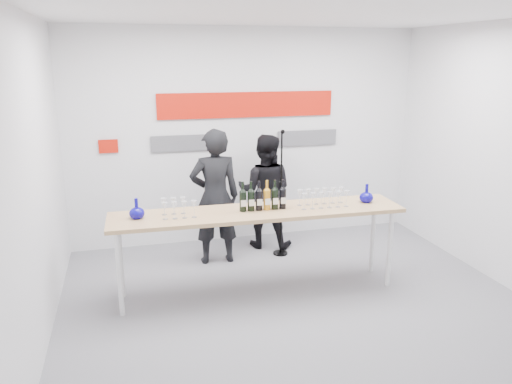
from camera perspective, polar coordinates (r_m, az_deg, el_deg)
The scene contains 12 objects.
ground at distance 5.74m, azimuth 3.95°, elevation -11.71°, with size 5.00×5.00×0.00m, color slate.
back_wall at distance 7.12m, azimuth -1.03°, elevation 6.36°, with size 5.00×0.04×3.00m, color silver.
signage at distance 7.04m, azimuth -1.43°, elevation 8.76°, with size 3.38×0.02×0.79m.
tasting_table at distance 5.49m, azimuth 0.27°, elevation -2.85°, with size 3.24×0.73×0.97m.
wine_bottles at distance 5.44m, azimuth 0.80°, elevation -0.39°, with size 0.53×0.09×0.33m.
decanter_left at distance 5.32m, azimuth -13.49°, elevation -1.82°, with size 0.16×0.16×0.21m, color #0C0784, non-canonical shape.
decanter_right at distance 5.90m, azimuth 12.52°, elevation -0.11°, with size 0.16×0.16×0.21m, color #0C0784, non-canonical shape.
glasses_left at distance 5.30m, azimuth -9.03°, elevation -1.84°, with size 0.36×0.23×0.18m.
glasses_right at distance 5.66m, azimuth 7.66°, elevation -0.69°, with size 0.57×0.24×0.18m.
presenter_left at distance 6.35m, azimuth -4.71°, elevation -0.57°, with size 0.64×0.42×1.75m, color black.
presenter_right at distance 6.90m, azimuth 1.02°, elevation 0.07°, with size 0.77×0.60×1.59m, color black.
mic_stand at distance 6.67m, azimuth 2.86°, elevation -2.95°, with size 0.20×0.20×1.70m.
Camera 1 is at (-1.69, -4.84, 2.59)m, focal length 35.00 mm.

